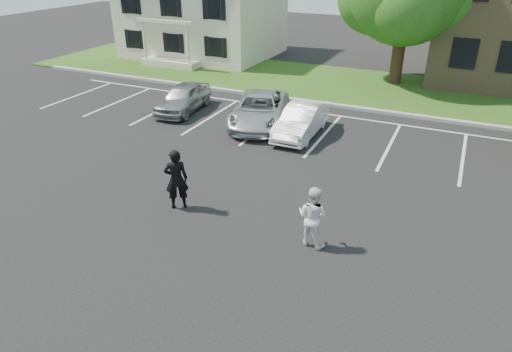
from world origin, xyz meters
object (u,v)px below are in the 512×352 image
Objects in this scene: man_white_shirt at (312,216)px; car_white_sedan at (301,121)px; car_silver_west at (183,98)px; house at (202,0)px; man_black_suit at (176,179)px; car_silver_minivan at (259,109)px.

man_white_shirt is 0.44× the size of car_white_sedan.
car_white_sedan is (6.34, -0.59, -0.02)m from car_silver_west.
house is 5.27× the size of man_black_suit.
car_silver_west is (-9.34, 8.06, -0.20)m from man_white_shirt.
man_black_suit is 0.50× the size of car_white_sedan.
man_black_suit reaches higher than car_silver_minivan.
car_silver_west is (5.73, -11.78, -3.16)m from house.
car_silver_minivan reaches higher than car_white_sedan.
car_silver_minivan is 1.26× the size of car_white_sedan.
house is at bearing -98.21° from man_black_suit.
man_black_suit reaches higher than man_white_shirt.
car_silver_minivan is 2.26m from car_white_sedan.
man_black_suit is at bearing -99.20° from car_silver_minivan.
car_white_sedan is at bearing -27.85° from car_silver_minivan.
man_black_suit is at bearing -61.61° from house.
man_white_shirt is at bearing -68.90° from car_white_sedan.
man_black_suit is at bearing -101.68° from car_white_sedan.
man_black_suit is 4.42m from man_white_shirt.
man_white_shirt is at bearing -52.78° from house.
man_black_suit is 0.50× the size of car_silver_west.
man_white_shirt is 0.44× the size of car_silver_west.
house reaches higher than car_silver_minivan.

